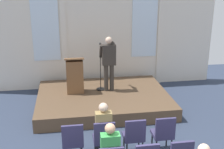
# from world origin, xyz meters

# --- Properties ---
(rear_partition) EXTENTS (8.70, 0.14, 4.53)m
(rear_partition) POSITION_xyz_m (0.02, 6.16, 2.27)
(rear_partition) COLOR silver
(rear_partition) RESTS_ON ground
(stage_platform) EXTENTS (4.06, 3.00, 0.39)m
(stage_platform) POSITION_xyz_m (0.00, 4.36, 0.20)
(stage_platform) COLOR brown
(stage_platform) RESTS_ON ground
(speaker) EXTENTS (0.52, 0.69, 1.75)m
(speaker) POSITION_xyz_m (0.23, 4.64, 1.41)
(speaker) COLOR #332D28
(speaker) RESTS_ON stage_platform
(mic_stand) EXTENTS (0.28, 0.28, 1.56)m
(mic_stand) POSITION_xyz_m (-0.03, 4.73, 0.73)
(mic_stand) COLOR black
(mic_stand) RESTS_ON stage_platform
(lectern) EXTENTS (0.60, 0.48, 1.16)m
(lectern) POSITION_xyz_m (-0.85, 4.63, 0.95)
(lectern) COLOR brown
(lectern) RESTS_ON stage_platform
(chair_r0_c0) EXTENTS (0.46, 0.44, 0.94)m
(chair_r0_c0) POSITION_xyz_m (-1.03, 1.53, 0.53)
(chair_r0_c0) COLOR black
(chair_r0_c0) RESTS_ON ground
(chair_r0_c1) EXTENTS (0.46, 0.44, 0.94)m
(chair_r0_c1) POSITION_xyz_m (-0.34, 1.53, 0.53)
(chair_r0_c1) COLOR black
(chair_r0_c1) RESTS_ON ground
(audience_r0_c1) EXTENTS (0.36, 0.39, 1.33)m
(audience_r0_c1) POSITION_xyz_m (-0.34, 1.61, 0.74)
(audience_r0_c1) COLOR #2D2D33
(audience_r0_c1) RESTS_ON ground
(chair_r0_c2) EXTENTS (0.46, 0.44, 0.94)m
(chair_r0_c2) POSITION_xyz_m (0.34, 1.53, 0.53)
(chair_r0_c2) COLOR black
(chair_r0_c2) RESTS_ON ground
(chair_r0_c3) EXTENTS (0.46, 0.44, 0.94)m
(chair_r0_c3) POSITION_xyz_m (1.03, 1.53, 0.53)
(chair_r0_c3) COLOR black
(chair_r0_c3) RESTS_ON ground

